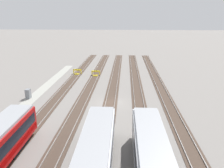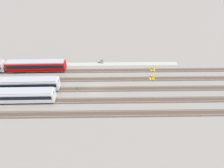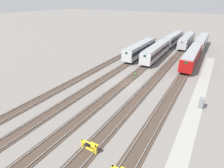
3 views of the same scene
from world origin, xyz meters
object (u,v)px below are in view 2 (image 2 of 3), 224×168
Objects in this scene: bumper_stop_near_inner_track at (153,78)px; subway_car_front_row_left_inner at (36,66)px; subway_car_front_row_centre at (25,84)px; subway_car_front_row_leftmost at (18,96)px; bumper_stop_nearest_track at (153,69)px; electrical_cabinet at (102,61)px; weed_clump at (78,88)px.

subway_car_front_row_left_inner is at bearing -7.41° from bumper_stop_near_inner_track.
subway_car_front_row_centre is 9.01× the size of bumper_stop_near_inner_track.
subway_car_front_row_leftmost is 9.00× the size of bumper_stop_nearest_track.
subway_car_front_row_centre reaches higher than bumper_stop_nearest_track.
bumper_stop_nearest_track is at bearing -159.33° from subway_car_front_row_leftmost.
bumper_stop_nearest_track is at bearing -166.02° from subway_car_front_row_centre.
bumper_stop_near_inner_track is (1.11, 4.60, 0.00)m from bumper_stop_nearest_track.
electrical_cabinet is (-20.17, -18.61, -1.24)m from subway_car_front_row_leftmost.
bumper_stop_near_inner_track is 1.25× the size of electrical_cabinet.
subway_car_front_row_left_inner is (0.00, -13.87, 0.00)m from subway_car_front_row_leftmost.
bumper_stop_near_inner_track reaches higher than weed_clump.
bumper_stop_near_inner_track is (-35.58, 4.63, -1.53)m from subway_car_front_row_left_inner.
subway_car_front_row_leftmost is at bearing 42.70° from electrical_cabinet.
subway_car_front_row_centre is at bearing 7.27° from bumper_stop_near_inner_track.
subway_car_front_row_leftmost is 4.70m from subway_car_front_row_centre.
subway_car_front_row_leftmost is 19.58× the size of weed_clump.
subway_car_front_row_leftmost is 36.79m from bumper_stop_near_inner_track.
subway_car_front_row_left_inner is 19.61× the size of weed_clump.
subway_car_front_row_centre is at bearing 90.00° from subway_car_front_row_left_inner.
subway_car_front_row_centre is at bearing 0.76° from weed_clump.
bumper_stop_near_inner_track is 22.09m from weed_clump.
bumper_stop_near_inner_track is at bearing -168.63° from weed_clump.
bumper_stop_nearest_track is (-36.68, 0.03, -1.53)m from subway_car_front_row_left_inner.
subway_car_front_row_leftmost is 9.00× the size of bumper_stop_near_inner_track.
subway_car_front_row_left_inner and subway_car_front_row_centre have the same top height.
subway_car_front_row_left_inner reaches higher than bumper_stop_near_inner_track.
subway_car_front_row_centre is 24.53m from electrical_cabinet.
subway_car_front_row_leftmost is 11.26× the size of electrical_cabinet.
weed_clump is at bearing 11.37° from bumper_stop_near_inner_track.
subway_car_front_row_left_inner is 9.01× the size of bumper_stop_near_inner_track.
subway_car_front_row_leftmost is 39.24m from bumper_stop_nearest_track.
subway_car_front_row_leftmost reaches higher than bumper_stop_near_inner_track.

